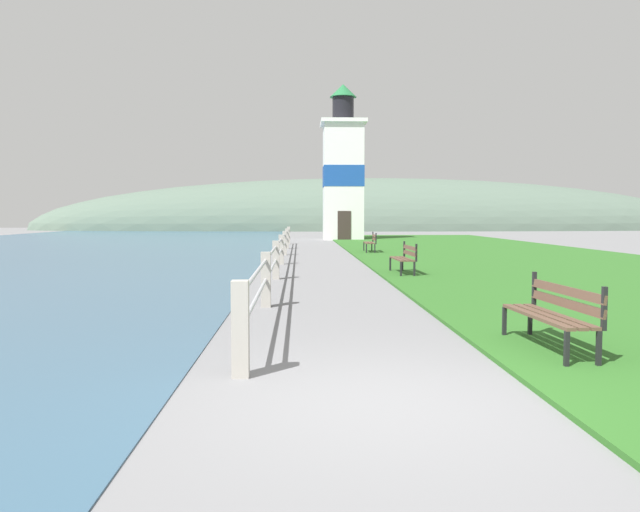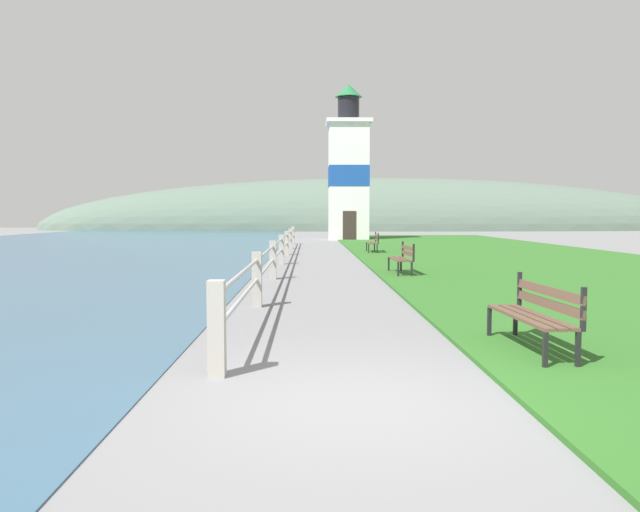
% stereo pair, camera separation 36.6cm
% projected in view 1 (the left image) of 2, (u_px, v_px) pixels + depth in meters
% --- Properties ---
extents(ground_plane, '(160.00, 160.00, 0.00)m').
position_uv_depth(ground_plane, '(385.00, 404.00, 5.70)').
color(ground_plane, slate).
extents(grass_verge, '(12.00, 55.51, 0.06)m').
position_uv_depth(grass_verge, '(511.00, 258.00, 24.40)').
color(grass_verge, '#2D6623').
rests_on(grass_verge, ground_plane).
extents(seawall_railing, '(0.18, 30.63, 1.04)m').
position_uv_depth(seawall_railing, '(281.00, 247.00, 21.80)').
color(seawall_railing, '#A8A399').
rests_on(seawall_railing, ground_plane).
extents(park_bench_near, '(0.57, 1.88, 0.94)m').
position_uv_depth(park_bench_near, '(554.00, 310.00, 7.77)').
color(park_bench_near, brown).
rests_on(park_bench_near, ground_plane).
extents(park_bench_midway, '(0.52, 1.77, 0.94)m').
position_uv_depth(park_bench_midway, '(405.00, 257.00, 17.87)').
color(park_bench_midway, brown).
rests_on(park_bench_midway, ground_plane).
extents(park_bench_far, '(0.54, 1.79, 0.94)m').
position_uv_depth(park_bench_far, '(371.00, 241.00, 28.24)').
color(park_bench_far, brown).
rests_on(park_bench_far, ground_plane).
extents(lighthouse, '(3.10, 3.10, 10.73)m').
position_uv_depth(lighthouse, '(343.00, 173.00, 43.31)').
color(lighthouse, white).
rests_on(lighthouse, ground_plane).
extents(distant_hillside, '(80.00, 16.00, 12.00)m').
position_uv_depth(distant_hillside, '(374.00, 230.00, 72.79)').
color(distant_hillside, '#566B5B').
rests_on(distant_hillside, ground_plane).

